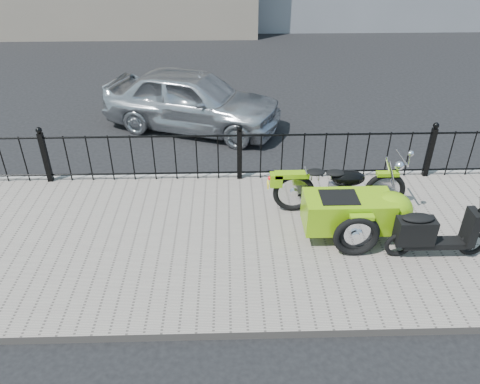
{
  "coord_description": "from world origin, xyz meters",
  "views": [
    {
      "loc": [
        -0.21,
        -6.27,
        4.53
      ],
      "look_at": [
        -0.03,
        -0.1,
        0.68
      ],
      "focal_mm": 35.0,
      "sensor_mm": 36.0,
      "label": 1
    }
  ],
  "objects_px": {
    "motorcycle_sidecar": "(357,206)",
    "spare_tire": "(356,237)",
    "sedan_car": "(192,100)",
    "scooter": "(431,234)"
  },
  "relations": [
    {
      "from": "motorcycle_sidecar",
      "to": "spare_tire",
      "type": "xyz_separation_m",
      "value": [
        -0.13,
        -0.58,
        -0.14
      ]
    },
    {
      "from": "sedan_car",
      "to": "spare_tire",
      "type": "bearing_deg",
      "value": -132.11
    },
    {
      "from": "spare_tire",
      "to": "sedan_car",
      "type": "relative_size",
      "value": 0.16
    },
    {
      "from": "motorcycle_sidecar",
      "to": "spare_tire",
      "type": "bearing_deg",
      "value": -102.86
    },
    {
      "from": "spare_tire",
      "to": "sedan_car",
      "type": "xyz_separation_m",
      "value": [
        -2.61,
        4.87,
        0.24
      ]
    },
    {
      "from": "spare_tire",
      "to": "sedan_car",
      "type": "distance_m",
      "value": 5.53
    },
    {
      "from": "motorcycle_sidecar",
      "to": "spare_tire",
      "type": "distance_m",
      "value": 0.61
    },
    {
      "from": "motorcycle_sidecar",
      "to": "sedan_car",
      "type": "xyz_separation_m",
      "value": [
        -2.74,
        4.29,
        0.1
      ]
    },
    {
      "from": "scooter",
      "to": "sedan_car",
      "type": "distance_m",
      "value": 6.12
    },
    {
      "from": "motorcycle_sidecar",
      "to": "scooter",
      "type": "height_order",
      "value": "scooter"
    }
  ]
}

